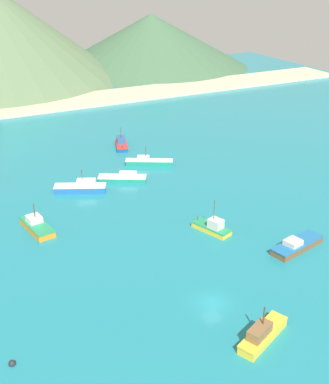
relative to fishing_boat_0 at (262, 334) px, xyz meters
name	(u,v)px	position (x,y,z in m)	size (l,w,h in m)	color
ground	(127,216)	(-1.49, 39.33, -1.27)	(260.00, 280.00, 0.50)	teal
fishing_boat_0	(262,334)	(0.00, 0.00, 0.00)	(8.99, 5.63, 5.24)	gold
fishing_boat_1	(148,162)	(12.95, 60.40, -0.23)	(10.65, 7.16, 4.64)	#198466
fishing_boat_3	(213,227)	(9.40, 26.66, -0.13)	(4.88, 7.72, 6.22)	gold
fishing_boat_4	(297,245)	(18.65, 15.31, -0.28)	(10.73, 5.27, 2.10)	brown
fishing_boat_5	(37,226)	(-18.01, 41.35, -0.18)	(4.50, 9.19, 5.01)	orange
fishing_boat_6	(121,144)	(12.14, 74.81, -0.14)	(5.21, 8.56, 5.27)	#14478C
fishing_boat_7	(123,178)	(4.15, 54.53, -0.29)	(10.43, 7.50, 1.99)	#198466
fishing_boat_10	(81,187)	(-5.75, 53.28, -0.04)	(10.74, 7.02, 4.91)	#1E5BA8
buoy_1	(12,364)	(-28.85, 10.12, -0.86)	(0.90, 0.90, 0.90)	#232328
beach_strip	(25,107)	(-1.49, 122.13, -0.42)	(247.00, 16.84, 1.20)	#C6B793
hill_east	(151,41)	(65.42, 167.73, 10.25)	(85.83, 85.83, 22.55)	#3D6042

